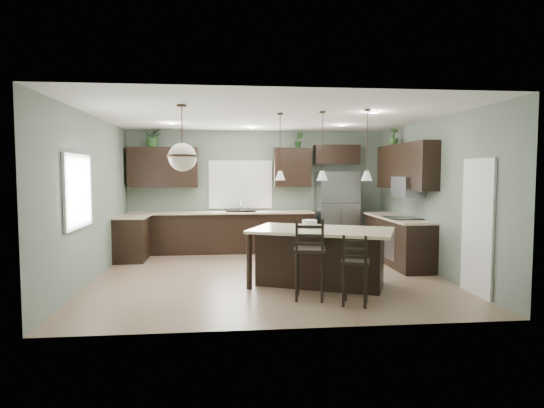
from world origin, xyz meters
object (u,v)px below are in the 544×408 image
(refrigerator, at_px, (337,212))
(kitchen_island, at_px, (322,257))
(serving_dish, at_px, (310,224))
(bar_stool_center, at_px, (310,259))
(plant_back_left, at_px, (153,136))
(bar_stool_right, at_px, (355,270))

(refrigerator, distance_m, kitchen_island, 3.33)
(refrigerator, distance_m, serving_dish, 3.29)
(refrigerator, height_order, bar_stool_center, refrigerator)
(kitchen_island, distance_m, plant_back_left, 5.07)
(serving_dish, bearing_deg, refrigerator, 68.28)
(refrigerator, height_order, kitchen_island, refrigerator)
(bar_stool_center, relative_size, plant_back_left, 2.47)
(bar_stool_center, height_order, bar_stool_right, bar_stool_center)
(kitchen_island, height_order, serving_dish, serving_dish)
(refrigerator, xyz_separation_m, plant_back_left, (-4.17, 0.21, 1.72))
(bar_stool_center, xyz_separation_m, plant_back_left, (-2.80, 4.09, 2.05))
(refrigerator, relative_size, bar_stool_center, 1.56)
(bar_stool_center, relative_size, bar_stool_right, 1.19)
(kitchen_island, bearing_deg, bar_stool_right, -54.60)
(serving_dish, xyz_separation_m, bar_stool_center, (-0.15, -0.83, -0.40))
(kitchen_island, distance_m, serving_dish, 0.57)
(plant_back_left, bearing_deg, refrigerator, -2.84)
(serving_dish, relative_size, plant_back_left, 0.50)
(bar_stool_right, bearing_deg, kitchen_island, 122.61)
(bar_stool_center, bearing_deg, plant_back_left, 136.47)
(bar_stool_center, bearing_deg, bar_stool_right, -20.04)
(kitchen_island, bearing_deg, refrigerator, 95.30)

